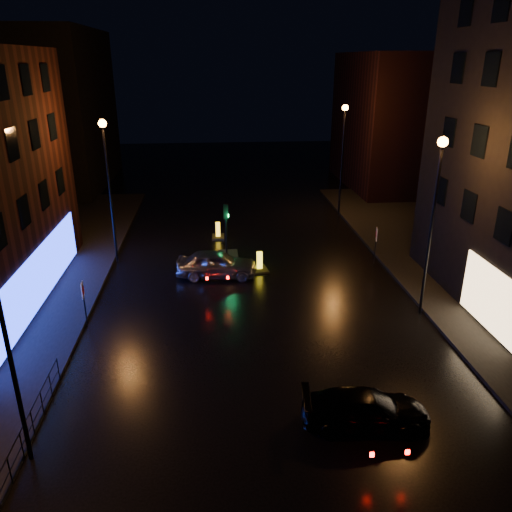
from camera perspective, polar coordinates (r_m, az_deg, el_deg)
The scene contains 14 objects.
ground at distance 18.58m, azimuth 2.19°, elevation -16.30°, with size 120.00×120.00×0.00m, color black.
building_far_left at distance 51.65m, azimuth -21.75°, elevation 15.23°, with size 8.00×16.00×14.00m, color black.
building_far_right at distance 49.84m, azimuth 15.25°, elevation 14.63°, with size 8.00×14.00×12.00m, color black.
street_lamp_lfar at distance 29.69m, azimuth -16.60°, elevation 9.34°, with size 0.44×0.44×8.37m.
street_lamp_rnear at distance 23.50m, azimuth 19.75°, elevation 5.90°, with size 0.44×0.44×8.37m.
street_lamp_rfar at distance 38.28m, azimuth 9.91°, elevation 12.48°, with size 0.44×0.44×8.37m.
traffic_signal at distance 30.55m, azimuth -3.37°, elevation 0.63°, with size 1.40×2.40×3.45m.
guard_railing at distance 18.23m, azimuth -24.29°, elevation -16.45°, with size 0.05×6.04×1.00m.
silver_hatchback at distance 27.93m, azimuth -4.53°, elevation -0.90°, with size 1.79×4.45×1.52m, color #A6A9AE.
dark_sedan at distance 17.63m, azimuth 12.44°, elevation -16.76°, with size 1.72×4.24×1.23m, color black.
bollard_near at distance 28.88m, azimuth 0.40°, elevation -1.15°, with size 1.05×1.40×1.12m.
bollard_far at distance 34.27m, azimuth -4.36°, elevation 2.49°, with size 0.87×1.27×1.09m.
road_sign_left at distance 23.69m, azimuth -19.15°, elevation -4.10°, with size 0.11×0.52×2.16m.
road_sign_right at distance 30.10m, azimuth 13.57°, elevation 2.09°, with size 0.19×0.53×2.23m.
Camera 1 is at (-2.02, -14.53, 11.40)m, focal length 35.00 mm.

